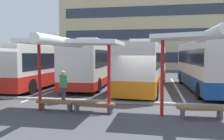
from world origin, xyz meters
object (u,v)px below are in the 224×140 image
(waiting_passenger_0, at_px, (63,84))
(coach_bus_1, at_px, (94,64))
(waiting_shelter_1, at_px, (71,44))
(bench_3, at_px, (201,110))
(coach_bus_3, at_px, (205,66))
(coach_bus_0, at_px, (46,66))
(waiting_shelter_2, at_px, (204,38))
(coach_bus_2, at_px, (145,67))
(bench_1, at_px, (55,103))
(bench_2, at_px, (94,105))

(waiting_passenger_0, bearing_deg, coach_bus_1, 92.67)
(waiting_shelter_1, distance_m, bench_3, 6.00)
(coach_bus_3, distance_m, bench_3, 8.02)
(coach_bus_0, xyz_separation_m, waiting_shelter_2, (10.85, -8.50, 1.56))
(coach_bus_0, distance_m, waiting_shelter_1, 10.25)
(coach_bus_2, bearing_deg, bench_3, -71.87)
(coach_bus_1, relative_size, coach_bus_2, 0.91)
(coach_bus_0, height_order, bench_1, coach_bus_0)
(bench_2, distance_m, bench_3, 4.47)
(bench_1, bearing_deg, waiting_passenger_0, 99.93)
(coach_bus_2, xyz_separation_m, coach_bus_3, (4.23, -0.27, 0.12))
(bench_2, relative_size, waiting_shelter_2, 0.42)
(coach_bus_1, bearing_deg, coach_bus_3, -8.84)
(waiting_shelter_2, xyz_separation_m, waiting_passenger_0, (-6.55, 1.90, -2.17))
(bench_2, bearing_deg, bench_1, 179.14)
(bench_2, xyz_separation_m, bench_3, (4.47, -0.06, -0.00))
(coach_bus_0, relative_size, waiting_passenger_0, 7.04)
(waiting_shelter_1, xyz_separation_m, waiting_shelter_2, (5.37, 0.05, 0.18))
(bench_2, bearing_deg, coach_bus_1, 105.07)
(coach_bus_3, bearing_deg, bench_2, -128.42)
(coach_bus_1, xyz_separation_m, waiting_shelter_2, (6.89, -9.29, 1.38))
(bench_3, distance_m, waiting_passenger_0, 6.79)
(bench_1, relative_size, waiting_shelter_2, 0.38)
(coach_bus_0, bearing_deg, waiting_passenger_0, -56.90)
(coach_bus_1, bearing_deg, bench_3, -52.72)
(coach_bus_0, distance_m, bench_3, 13.70)
(coach_bus_3, relative_size, bench_1, 6.11)
(waiting_shelter_1, relative_size, bench_2, 2.45)
(coach_bus_1, distance_m, bench_2, 9.43)
(coach_bus_0, relative_size, coach_bus_2, 1.00)
(waiting_shelter_2, height_order, waiting_passenger_0, waiting_shelter_2)
(coach_bus_2, height_order, bench_1, coach_bus_2)
(coach_bus_1, distance_m, bench_3, 11.47)
(coach_bus_0, height_order, coach_bus_1, coach_bus_1)
(waiting_shelter_2, relative_size, bench_3, 2.49)
(coach_bus_2, distance_m, waiting_shelter_2, 8.78)
(bench_1, height_order, bench_3, same)
(coach_bus_3, distance_m, bench_1, 11.07)
(waiting_shelter_1, xyz_separation_m, bench_3, (5.37, 0.28, -2.66))
(waiting_passenger_0, bearing_deg, bench_2, -37.67)
(coach_bus_1, bearing_deg, waiting_shelter_2, -53.43)
(coach_bus_1, xyz_separation_m, waiting_shelter_1, (1.52, -9.33, 1.20))
(coach_bus_1, height_order, waiting_shelter_1, coach_bus_1)
(coach_bus_0, relative_size, coach_bus_3, 1.15)
(coach_bus_0, distance_m, bench_2, 10.48)
(coach_bus_3, relative_size, waiting_shelter_1, 2.29)
(coach_bus_0, distance_m, coach_bus_1, 4.04)
(waiting_shelter_1, bearing_deg, coach_bus_1, 99.25)
(coach_bus_3, height_order, waiting_shelter_1, coach_bus_3)
(coach_bus_0, relative_size, bench_2, 6.45)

